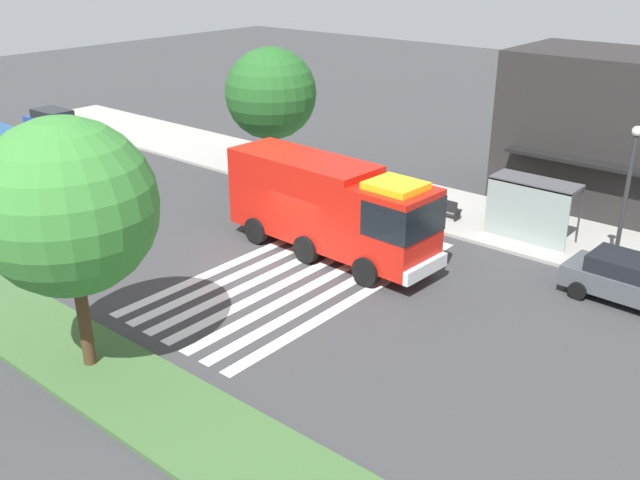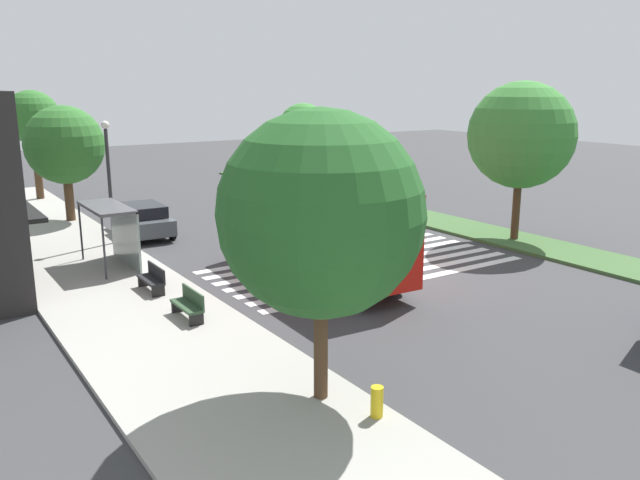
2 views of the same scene
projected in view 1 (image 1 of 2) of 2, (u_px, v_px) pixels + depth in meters
ground_plane at (275, 267)px, 27.09m from camera, size 120.00×120.00×0.00m
sidewalk at (413, 201)px, 33.85m from camera, size 60.00×5.31×0.14m
median_strip at (79, 358)px, 21.09m from camera, size 60.00×3.00×0.14m
crosswalk at (298, 276)px, 26.37m from camera, size 5.85×12.51×0.01m
fire_truck at (334, 206)px, 27.31m from camera, size 9.33×3.04×3.73m
parked_car_west at (55, 122)px, 45.46m from camera, size 4.61×2.11×1.60m
parked_car_mid at (632, 280)px, 24.15m from camera, size 4.58×2.23×1.61m
bus_stop_shelter at (531, 199)px, 28.65m from camera, size 3.50×1.40×2.46m
bench_near_shelter at (443, 207)px, 31.51m from camera, size 1.60×0.50×0.90m
bench_west_of_shelter at (382, 192)px, 33.45m from camera, size 1.60×0.50×0.90m
street_lamp at (627, 188)px, 25.11m from camera, size 0.36×0.36×5.52m
storefront_building at (638, 136)px, 31.62m from camera, size 11.43×6.52×7.01m
sidewalk_tree_far_west at (271, 94)px, 35.48m from camera, size 4.58×4.58×6.62m
median_tree_west at (68, 207)px, 18.85m from camera, size 4.85×4.85×7.26m
fire_hydrant at (246, 167)px, 37.53m from camera, size 0.28×0.28×0.70m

